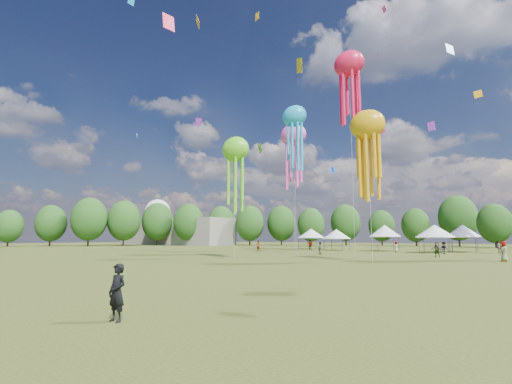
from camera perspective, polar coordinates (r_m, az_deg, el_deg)
The scene contains 10 objects.
ground at distance 18.56m, azimuth -24.75°, elevation -13.49°, with size 300.00×300.00×0.00m, color #384416.
observer_main at distance 10.96m, azimuth -20.92°, elevation -14.46°, with size 0.56×0.37×1.55m, color black.
spectator_near at distance 50.79m, azimuth 10.03°, elevation -8.67°, with size 0.80×0.62×1.64m, color gray.
spectators_far at distance 55.39m, azimuth 22.96°, elevation -8.02°, with size 34.39×25.85×1.93m.
festival_tents at distance 66.81m, azimuth 19.31°, elevation -5.94°, with size 32.17×11.74×4.43m.
show_kites at distance 53.88m, azimuth 18.51°, elevation 12.58°, with size 45.07×26.85×29.75m.
small_kites at distance 59.72m, azimuth 16.14°, elevation 20.56°, with size 77.50×54.35×44.48m.
treeline at distance 74.78m, azimuth 19.44°, elevation -3.46°, with size 201.57×95.24×13.43m.
hangar at distance 119.80m, azimuth -12.50°, elevation -6.16°, with size 40.00×12.00×8.00m, color gray.
radome at distance 135.97m, azimuth -15.17°, elevation -3.65°, with size 9.00×9.00×16.00m.
Camera 1 is at (15.78, -9.51, 2.25)m, focal length 25.57 mm.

